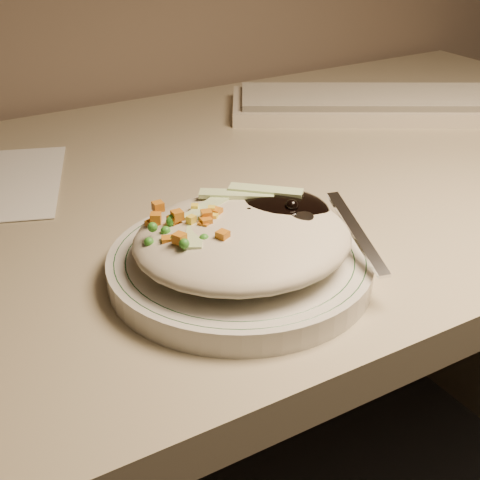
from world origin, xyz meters
TOP-DOWN VIEW (x-y plane):
  - desk at (0.00, 1.38)m, footprint 1.40×0.70m
  - plate at (-0.10, 1.18)m, footprint 0.23×0.23m
  - plate_rim at (-0.10, 1.18)m, footprint 0.22×0.22m
  - meal at (-0.10, 1.18)m, footprint 0.21×0.19m
  - keyboard at (0.30, 1.49)m, footprint 0.43×0.33m

SIDE VIEW (x-z plane):
  - desk at x=0.00m, z-range 0.17..0.91m
  - plate at x=-0.10m, z-range 0.74..0.76m
  - keyboard at x=0.30m, z-range 0.74..0.77m
  - plate_rim at x=-0.10m, z-range 0.76..0.76m
  - meal at x=-0.10m, z-range 0.76..0.81m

